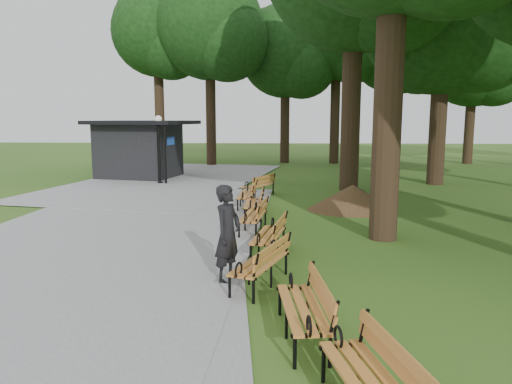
# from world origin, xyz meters

# --- Properties ---
(ground) EXTENTS (100.00, 100.00, 0.00)m
(ground) POSITION_xyz_m (0.00, 0.00, 0.00)
(ground) COLOR #2F5518
(ground) RESTS_ON ground
(path) EXTENTS (12.00, 38.00, 0.06)m
(path) POSITION_xyz_m (-4.00, 3.00, 0.03)
(path) COLOR gray
(path) RESTS_ON ground
(person) EXTENTS (0.68, 0.80, 1.85)m
(person) POSITION_xyz_m (-0.40, -0.73, 0.92)
(person) COLOR black
(person) RESTS_ON ground
(kiosk) EXTENTS (5.43, 4.96, 2.94)m
(kiosk) POSITION_xyz_m (-6.74, 14.99, 1.47)
(kiosk) COLOR black
(kiosk) RESTS_ON ground
(lamp_post) EXTENTS (0.32, 0.32, 3.18)m
(lamp_post) POSITION_xyz_m (-5.08, 12.67, 2.29)
(lamp_post) COLOR black
(lamp_post) RESTS_ON ground
(dirt_mound) EXTENTS (2.52, 2.52, 0.86)m
(dirt_mound) POSITION_xyz_m (2.98, 6.58, 0.43)
(dirt_mound) COLOR #47301C
(dirt_mound) RESTS_ON ground
(bench_0) EXTENTS (1.05, 2.00, 0.88)m
(bench_0) POSITION_xyz_m (1.50, -4.91, 0.44)
(bench_0) COLOR #B86E2A
(bench_0) RESTS_ON ground
(bench_1) EXTENTS (0.85, 1.96, 0.88)m
(bench_1) POSITION_xyz_m (0.90, -3.03, 0.44)
(bench_1) COLOR #B86E2A
(bench_1) RESTS_ON ground
(bench_2) EXTENTS (1.24, 2.00, 0.88)m
(bench_2) POSITION_xyz_m (0.21, -0.95, 0.44)
(bench_2) COLOR #B86E2A
(bench_2) RESTS_ON ground
(bench_3) EXTENTS (0.94, 1.98, 0.88)m
(bench_3) POSITION_xyz_m (0.31, 1.14, 0.44)
(bench_3) COLOR #B86E2A
(bench_3) RESTS_ON ground
(bench_4) EXTENTS (0.85, 1.96, 0.88)m
(bench_4) POSITION_xyz_m (-0.17, 3.29, 0.44)
(bench_4) COLOR #B86E2A
(bench_4) RESTS_ON ground
(bench_5) EXTENTS (0.65, 1.90, 0.88)m
(bench_5) POSITION_xyz_m (-0.26, 5.23, 0.44)
(bench_5) COLOR #B86E2A
(bench_5) RESTS_ON ground
(bench_6) EXTENTS (0.69, 1.92, 0.88)m
(bench_6) POSITION_xyz_m (-0.60, 6.90, 0.44)
(bench_6) COLOR #B86E2A
(bench_6) RESTS_ON ground
(bench_7) EXTENTS (1.44, 1.98, 0.88)m
(bench_7) POSITION_xyz_m (-0.30, 9.26, 0.44)
(bench_7) COLOR #B86E2A
(bench_7) RESTS_ON ground
(lawn_tree_4) EXTENTS (7.60, 7.60, 11.68)m
(lawn_tree_4) POSITION_xyz_m (7.77, 13.24, 7.84)
(lawn_tree_4) COLOR black
(lawn_tree_4) RESTS_ON ground
(tree_backdrop) EXTENTS (36.47, 9.86, 16.05)m
(tree_backdrop) POSITION_xyz_m (7.08, 22.98, 8.02)
(tree_backdrop) COLOR black
(tree_backdrop) RESTS_ON ground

